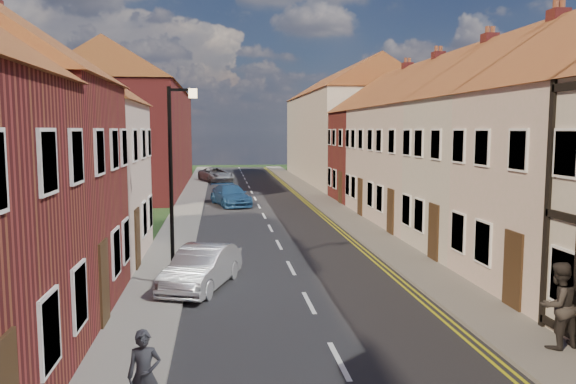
{
  "coord_description": "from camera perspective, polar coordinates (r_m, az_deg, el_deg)",
  "views": [
    {
      "loc": [
        -2.43,
        2.89,
        4.85
      ],
      "look_at": [
        0.36,
        25.84,
        2.27
      ],
      "focal_mm": 35.0,
      "sensor_mm": 36.0,
      "label": 1
    }
  ],
  "objects": [
    {
      "name": "block_right_far",
      "position": [
        53.41,
        5.78,
        6.82
      ],
      "size": [
        8.3,
        24.2,
        10.5
      ],
      "color": "#B0A594",
      "rests_on": "ground"
    },
    {
      "name": "cottage_r_pink",
      "position": [
        28.53,
        17.41,
        5.32
      ],
      "size": [
        8.3,
        6.0,
        9.0
      ],
      "color": "#CBA8A1",
      "rests_on": "ground"
    },
    {
      "name": "cottage_r_cream_far",
      "position": [
        38.63,
        10.78,
        5.7
      ],
      "size": [
        8.3,
        6.0,
        9.0
      ],
      "color": "maroon",
      "rests_on": "ground"
    },
    {
      "name": "car_distant",
      "position": [
        52.48,
        -7.3,
        1.76
      ],
      "size": [
        3.75,
        5.33,
        1.35
      ],
      "primitive_type": "imported",
      "rotation": [
        0.0,
        0.0,
        0.34
      ],
      "color": "#9EA1A5",
      "rests_on": "ground"
    },
    {
      "name": "lamppost",
      "position": [
        17.21,
        -11.53,
        1.87
      ],
      "size": [
        0.88,
        0.15,
        6.0
      ],
      "color": "black",
      "rests_on": "pavement_left"
    },
    {
      "name": "pedestrian_right",
      "position": [
        13.7,
        25.74,
        -10.31
      ],
      "size": [
        1.07,
        0.92,
        1.9
      ],
      "primitive_type": "imported",
      "rotation": [
        0.0,
        0.0,
        3.39
      ],
      "color": "#2B2622",
      "rests_on": "pavement_right"
    },
    {
      "name": "pavement_left",
      "position": [
        27.6,
        -10.96,
        -3.74
      ],
      "size": [
        1.8,
        90.0,
        0.12
      ],
      "primitive_type": "cube",
      "color": "slate",
      "rests_on": "ground"
    },
    {
      "name": "car_far",
      "position": [
        36.06,
        -5.86,
        -0.34
      ],
      "size": [
        2.92,
        4.85,
        1.32
      ],
      "primitive_type": "imported",
      "rotation": [
        0.0,
        0.0,
        0.25
      ],
      "color": "navy",
      "rests_on": "ground"
    },
    {
      "name": "block_left_far",
      "position": [
        47.61,
        -15.35,
        6.68
      ],
      "size": [
        8.3,
        24.2,
        10.5
      ],
      "color": "maroon",
      "rests_on": "ground"
    },
    {
      "name": "car_mid",
      "position": [
        17.49,
        -8.74,
        -7.61
      ],
      "size": [
        2.59,
        4.17,
        1.3
      ],
      "primitive_type": "imported",
      "rotation": [
        0.0,
        0.0,
        -0.34
      ],
      "color": "#A7A9AF",
      "rests_on": "ground"
    },
    {
      "name": "road",
      "position": [
        27.64,
        -1.8,
        -3.72
      ],
      "size": [
        7.0,
        90.0,
        0.02
      ],
      "primitive_type": "cube",
      "color": "black",
      "rests_on": "ground"
    },
    {
      "name": "cottage_r_cream_mid",
      "position": [
        23.71,
        22.8,
        4.98
      ],
      "size": [
        8.3,
        5.2,
        9.0
      ],
      "color": "#B0A594",
      "rests_on": "ground"
    },
    {
      "name": "cottage_l_pink",
      "position": [
        22.05,
        -25.17,
        4.52
      ],
      "size": [
        8.3,
        6.3,
        8.8
      ],
      "color": "#CBA8A1",
      "rests_on": "ground"
    },
    {
      "name": "cottage_r_white_far",
      "position": [
        33.53,
        13.6,
        5.56
      ],
      "size": [
        8.3,
        5.2,
        9.0
      ],
      "color": "#CBA8A1",
      "rests_on": "ground"
    },
    {
      "name": "pedestrian_left",
      "position": [
        9.88,
        -14.39,
        -17.6
      ],
      "size": [
        0.56,
        0.38,
        1.51
      ],
      "primitive_type": "imported",
      "rotation": [
        0.0,
        0.0,
        0.03
      ],
      "color": "#222228",
      "rests_on": "pavement_left"
    },
    {
      "name": "pavement_right",
      "position": [
        28.36,
        7.1,
        -3.4
      ],
      "size": [
        1.8,
        90.0,
        0.12
      ],
      "primitive_type": "cube",
      "color": "slate",
      "rests_on": "ground"
    }
  ]
}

